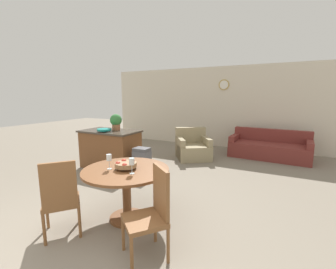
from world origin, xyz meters
name	(u,v)px	position (x,y,z in m)	size (l,w,h in m)	color
wall_back	(216,107)	(0.00, 6.43, 1.35)	(8.00, 0.09, 2.70)	beige
dining_table	(126,180)	(0.14, 1.14, 0.57)	(1.18, 1.18, 0.74)	brown
dining_chair_near_left	(61,197)	(-0.33, 0.46, 0.52)	(0.59, 0.59, 0.99)	brown
dining_chair_near_right	(152,210)	(0.82, 0.67, 0.52)	(0.59, 0.59, 0.99)	brown
fruit_bowl	(126,165)	(0.14, 1.14, 0.80)	(0.30, 0.30, 0.12)	olive
wine_glass_left	(109,158)	(-0.05, 1.04, 0.89)	(0.07, 0.07, 0.21)	silver
wine_glass_right	(132,162)	(0.33, 1.02, 0.89)	(0.07, 0.07, 0.21)	silver
kitchen_island	(111,149)	(-1.66, 2.90, 0.46)	(1.39, 0.80, 0.91)	brown
teal_bowl	(104,130)	(-1.66, 2.71, 0.95)	(0.33, 0.33, 0.07)	teal
potted_plant	(116,121)	(-1.60, 3.07, 1.12)	(0.29, 0.29, 0.38)	#A36642
trash_bin	(142,162)	(-0.66, 2.76, 0.30)	(0.35, 0.26, 0.61)	#56565B
couch	(269,148)	(1.77, 5.60, 0.27)	(2.14, 1.10, 0.77)	maroon
armchair	(193,148)	(-0.15, 4.56, 0.29)	(1.21, 1.22, 0.84)	#998966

